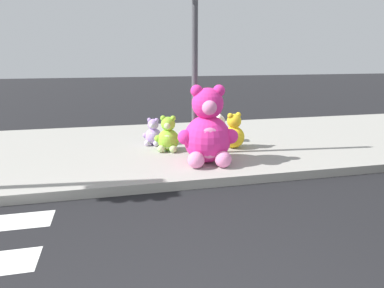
# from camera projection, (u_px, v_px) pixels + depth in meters

# --- Properties ---
(sidewalk) EXTENTS (28.00, 4.40, 0.15)m
(sidewalk) POSITION_uv_depth(u_px,v_px,m) (138.00, 149.00, 7.08)
(sidewalk) COLOR #9E9B93
(sidewalk) RESTS_ON ground_plane
(sign_pole) EXTENTS (0.56, 0.11, 3.20)m
(sign_pole) POSITION_uv_depth(u_px,v_px,m) (195.00, 62.00, 6.09)
(sign_pole) COLOR #4C4C51
(sign_pole) RESTS_ON sidewalk
(plush_pink_large) EXTENTS (1.02, 0.93, 1.34)m
(plush_pink_large) POSITION_uv_depth(u_px,v_px,m) (208.00, 132.00, 5.85)
(plush_pink_large) COLOR #F22D93
(plush_pink_large) RESTS_ON sidewalk
(plush_yellow) EXTENTS (0.53, 0.51, 0.71)m
(plush_yellow) POSITION_uv_depth(u_px,v_px,m) (233.00, 134.00, 6.87)
(plush_yellow) COLOR yellow
(plush_yellow) RESTS_ON sidewalk
(plush_lime) EXTENTS (0.51, 0.49, 0.69)m
(plush_lime) POSITION_uv_depth(u_px,v_px,m) (168.00, 137.00, 6.65)
(plush_lime) COLOR #8CD133
(plush_lime) RESTS_ON sidewalk
(plush_lavender) EXTENTS (0.41, 0.40, 0.56)m
(plush_lavender) POSITION_uv_depth(u_px,v_px,m) (153.00, 134.00, 7.09)
(plush_lavender) COLOR #B28CD8
(plush_lavender) RESTS_ON sidewalk
(plush_white) EXTENTS (0.42, 0.45, 0.59)m
(plush_white) POSITION_uv_depth(u_px,v_px,m) (218.00, 131.00, 7.35)
(plush_white) COLOR white
(plush_white) RESTS_ON sidewalk
(plush_tan) EXTENTS (0.35, 0.35, 0.49)m
(plush_tan) POSITION_uv_depth(u_px,v_px,m) (202.00, 136.00, 7.02)
(plush_tan) COLOR tan
(plush_tan) RESTS_ON sidewalk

